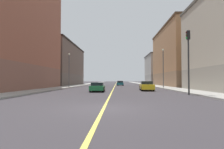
% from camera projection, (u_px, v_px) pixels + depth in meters
% --- Properties ---
extents(ground_plane, '(400.00, 400.00, 0.00)m').
position_uv_depth(ground_plane, '(104.00, 108.00, 9.85)').
color(ground_plane, '#363236').
rests_on(ground_plane, ground).
extents(sidewalk_left, '(3.19, 168.00, 0.15)m').
position_uv_depth(sidewalk_left, '(147.00, 85.00, 58.50)').
color(sidewalk_left, '#9E9B93').
rests_on(sidewalk_left, ground).
extents(sidewalk_right, '(3.19, 168.00, 0.15)m').
position_uv_depth(sidewalk_right, '(84.00, 84.00, 59.12)').
color(sidewalk_right, '#9E9B93').
rests_on(sidewalk_right, ground).
extents(lane_center_stripe, '(0.16, 154.00, 0.01)m').
position_uv_depth(lane_center_stripe, '(115.00, 85.00, 58.81)').
color(lane_center_stripe, '#E5D14C').
rests_on(lane_center_stripe, ground).
extents(building_left_mid, '(9.60, 22.57, 14.17)m').
position_uv_depth(building_left_mid, '(181.00, 57.00, 45.17)').
color(building_left_mid, '#8F6B4F').
rests_on(building_left_mid, ground).
extents(building_left_far, '(9.60, 14.45, 10.61)m').
position_uv_depth(building_left_far, '(160.00, 69.00, 66.82)').
color(building_left_far, gray).
rests_on(building_left_far, ground).
extents(building_right_corner, '(9.60, 24.89, 20.45)m').
position_uv_depth(building_right_corner, '(5.00, 21.00, 27.66)').
color(building_right_corner, brown).
rests_on(building_right_corner, ground).
extents(building_right_midblock, '(9.60, 25.91, 11.70)m').
position_uv_depth(building_right_midblock, '(60.00, 65.00, 53.80)').
color(building_right_midblock, brown).
rests_on(building_right_midblock, ground).
extents(traffic_light_left_near, '(0.40, 0.32, 6.51)m').
position_uv_depth(traffic_light_left_near, '(188.00, 54.00, 18.76)').
color(traffic_light_left_near, '#2D2D2D').
rests_on(traffic_light_left_near, ground).
extents(street_lamp_left_near, '(0.36, 0.36, 6.96)m').
position_uv_depth(street_lamp_left_near, '(163.00, 64.00, 33.30)').
color(street_lamp_left_near, '#4C4C51').
rests_on(street_lamp_left_near, ground).
extents(street_lamp_right_near, '(0.36, 0.36, 6.66)m').
position_uv_depth(street_lamp_right_near, '(69.00, 66.00, 36.69)').
color(street_lamp_right_near, '#4C4C51').
rests_on(street_lamp_right_near, ground).
extents(car_yellow, '(1.94, 4.21, 1.33)m').
position_uv_depth(car_yellow, '(147.00, 86.00, 26.36)').
color(car_yellow, gold).
rests_on(car_yellow, ground).
extents(car_green, '(1.85, 4.12, 1.19)m').
position_uv_depth(car_green, '(97.00, 87.00, 24.01)').
color(car_green, '#1E6B38').
rests_on(car_green, ground).
extents(car_teal, '(1.82, 4.24, 1.27)m').
position_uv_depth(car_teal, '(120.00, 83.00, 50.60)').
color(car_teal, '#196670').
rests_on(car_teal, ground).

